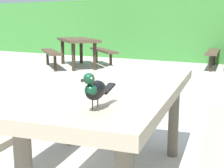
% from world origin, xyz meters
% --- Properties ---
extents(picnic_table_foreground, '(1.96, 1.98, 0.74)m').
position_xyz_m(picnic_table_foreground, '(0.22, -0.07, 0.56)').
color(picnic_table_foreground, gray).
rests_on(picnic_table_foreground, ground).
extents(bird_grackle, '(0.08, 0.29, 0.18)m').
position_xyz_m(bird_grackle, '(0.43, -0.68, 0.84)').
color(bird_grackle, black).
rests_on(bird_grackle, picnic_table_foreground).
extents(picnic_table_mid_right, '(2.39, 2.39, 0.74)m').
position_xyz_m(picnic_table_mid_right, '(-3.78, 4.98, 0.56)').
color(picnic_table_mid_right, '#473828').
rests_on(picnic_table_mid_right, ground).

